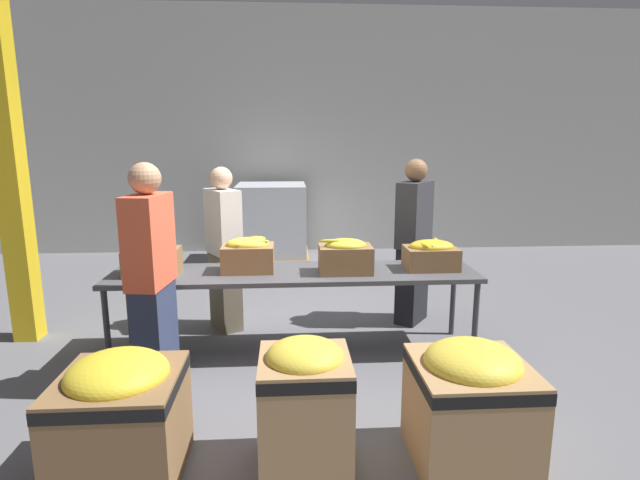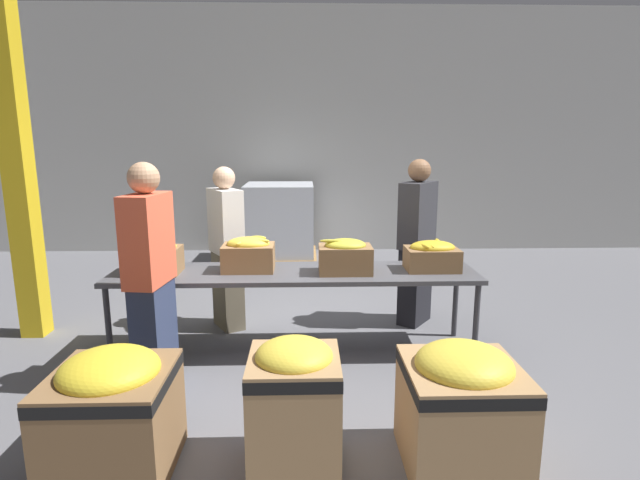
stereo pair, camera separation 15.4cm
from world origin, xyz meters
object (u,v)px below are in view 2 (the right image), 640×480
donation_bin_1 (294,401)px  banana_box_3 (432,255)px  donation_bin_2 (461,403)px  support_pillar (13,127)px  volunteer_0 (151,278)px  pallet_stack_0 (280,224)px  banana_box_1 (249,254)px  volunteer_2 (417,243)px  banana_box_0 (154,256)px  sorting_table (294,276)px  donation_bin_0 (113,409)px  banana_box_2 (345,256)px  volunteer_1 (227,249)px

donation_bin_1 → banana_box_3: bearing=54.4°
donation_bin_2 → support_pillar: 4.43m
volunteer_0 → donation_bin_1: size_ratio=2.19×
donation_bin_1 → pallet_stack_0: size_ratio=0.65×
support_pillar → donation_bin_1: bearing=-39.3°
banana_box_1 → donation_bin_2: 2.25m
volunteer_2 → volunteer_0: bearing=-23.9°
donation_bin_1 → volunteer_0: bearing=136.4°
banana_box_0 → pallet_stack_0: 3.55m
sorting_table → donation_bin_0: 1.95m
volunteer_0 → donation_bin_2: size_ratio=2.32×
banana_box_1 → donation_bin_0: (-0.59, -1.69, -0.51)m
banana_box_3 → donation_bin_2: size_ratio=0.62×
sorting_table → banana_box_2: size_ratio=7.03×
donation_bin_2 → volunteer_2: bearing=84.2°
banana_box_0 → volunteer_0: (0.15, -0.58, -0.03)m
banana_box_1 → support_pillar: support_pillar is taller
donation_bin_2 → support_pillar: bearing=149.2°
volunteer_1 → banana_box_2: bearing=29.3°
banana_box_0 → volunteer_1: 0.83m
volunteer_1 → donation_bin_0: size_ratio=2.22×
banana_box_2 → support_pillar: bearing=170.1°
volunteer_0 → volunteer_2: size_ratio=1.02×
donation_bin_2 → banana_box_3: bearing=82.3°
banana_box_3 → banana_box_2: bearing=-174.6°
banana_box_1 → volunteer_2: volunteer_2 is taller
banana_box_1 → volunteer_0: (-0.67, -0.64, -0.04)m
sorting_table → banana_box_1: 0.45m
banana_box_3 → donation_bin_1: size_ratio=0.58×
volunteer_1 → banana_box_0: bearing=-70.1°
banana_box_0 → volunteer_2: size_ratio=0.27×
donation_bin_1 → pallet_stack_0: (-0.33, 5.05, 0.18)m
banana_box_0 → volunteer_1: size_ratio=0.28×
sorting_table → volunteer_1: bearing=138.5°
volunteer_1 → banana_box_3: bearing=42.6°
banana_box_0 → banana_box_2: banana_box_2 is taller
banana_box_2 → pallet_stack_0: bearing=102.1°
sorting_table → banana_box_1: banana_box_1 is taller
donation_bin_0 → banana_box_1: bearing=70.6°
banana_box_2 → donation_bin_2: size_ratio=0.61×
banana_box_1 → volunteer_1: size_ratio=0.28×
sorting_table → donation_bin_2: bearing=-58.9°
sorting_table → banana_box_0: (-1.22, -0.02, 0.20)m
banana_box_2 → support_pillar: size_ratio=0.11×
banana_box_1 → banana_box_2: bearing=-6.7°
donation_bin_0 → sorting_table: bearing=58.8°
donation_bin_0 → pallet_stack_0: (0.70, 5.05, 0.21)m
sorting_table → support_pillar: size_ratio=0.80×
volunteer_0 → pallet_stack_0: size_ratio=1.43×
support_pillar → pallet_stack_0: 3.96m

